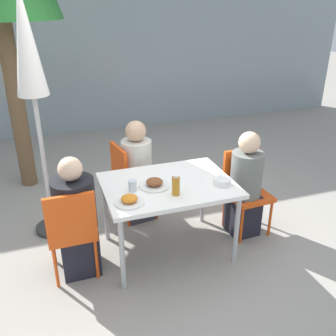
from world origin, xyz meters
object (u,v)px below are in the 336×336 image
person_far (137,174)px  bottle (176,185)px  chair_right (245,185)px  person_left (76,221)px  drinking_cup (132,186)px  salad_bowl (222,182)px  chair_left (72,228)px  person_right (245,187)px  chair_far (129,176)px  closed_umbrella (29,61)px

person_far → bottle: bearing=-2.7°
chair_right → person_far: size_ratio=0.77×
person_left → drinking_cup: size_ratio=11.36×
salad_bowl → chair_left: bearing=176.0°
person_right → salad_bowl: size_ratio=7.08×
person_right → drinking_cup: person_right is taller
person_far → salad_bowl: person_far is taller
bottle → chair_far: bearing=101.6°
chair_far → person_far: person_far is taller
chair_left → chair_right: size_ratio=1.00×
closed_umbrella → person_far: bearing=-2.9°
person_left → closed_umbrella: (-0.20, 0.74, 1.23)m
chair_left → chair_right: same height
bottle → salad_bowl: bearing=5.0°
person_left → chair_far: bearing=48.4°
chair_far → person_far: bearing=58.1°
person_right → closed_umbrella: 2.33m
closed_umbrella → drinking_cup: closed_umbrella is taller
drinking_cup → chair_left: bearing=-174.3°
person_left → salad_bowl: size_ratio=7.03×
person_left → bottle: size_ratio=6.02×
chair_far → drinking_cup: size_ratio=8.90×
person_right → chair_far: bearing=-36.4°
person_left → chair_far: 0.96m
closed_umbrella → drinking_cup: (0.70, -0.77, -0.96)m
person_right → chair_far: 1.23m
chair_far → person_right: bearing=47.7°
person_right → person_far: (-0.95, 0.63, 0.01)m
person_left → closed_umbrella: size_ratio=0.46×
bottle → chair_left: bearing=171.3°
chair_left → salad_bowl: chair_left is taller
person_left → chair_right: bearing=4.1°
bottle → person_far: bearing=96.7°
person_left → person_far: bearing=43.3°
chair_far → chair_left: bearing=-49.5°
drinking_cup → chair_right: bearing=7.9°
chair_left → drinking_cup: size_ratio=8.90×
person_right → drinking_cup: size_ratio=11.44×
person_far → closed_umbrella: 1.52m
salad_bowl → closed_umbrella: bearing=148.4°
closed_umbrella → bottle: 1.68m
person_left → person_far: (0.72, 0.69, 0.02)m
bottle → drinking_cup: 0.38m
chair_left → chair_right: (1.76, 0.22, 0.00)m
person_left → salad_bowl: person_left is taller
chair_left → person_far: bearing=44.6°
person_right → bottle: (-0.84, -0.27, 0.29)m
closed_umbrella → salad_bowl: (1.48, -0.91, -0.98)m
chair_far → bottle: (0.19, -0.94, 0.31)m
chair_right → person_far: person_far is taller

